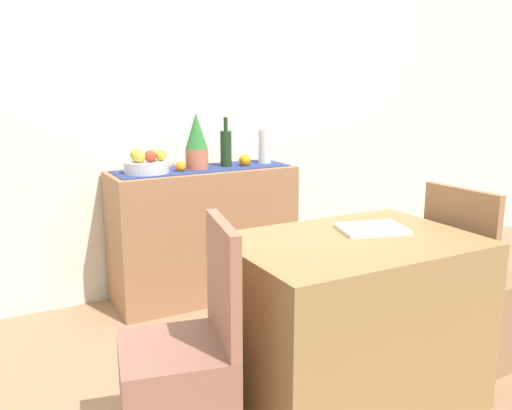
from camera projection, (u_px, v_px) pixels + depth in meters
name	position (u px, v px, depth m)	size (l,w,h in m)	color
ground_plane	(301.00, 350.00, 2.93)	(6.40, 6.40, 0.02)	#A17756
room_wall_rear	(207.00, 84.00, 3.64)	(6.40, 0.06, 2.70)	silver
sideboard_console	(204.00, 234.00, 3.56)	(1.16, 0.42, 0.84)	#9A6A48
table_runner	(202.00, 169.00, 3.46)	(1.09, 0.32, 0.01)	navy
fruit_bowl	(147.00, 167.00, 3.29)	(0.27, 0.27, 0.07)	silver
apple_front	(150.00, 156.00, 3.25)	(0.07, 0.07, 0.07)	#B03B2A
apple_center	(137.00, 155.00, 3.28)	(0.08, 0.08, 0.08)	#9BB33B
apple_rear	(152.00, 154.00, 3.33)	(0.07, 0.07, 0.07)	gold
apple_left	(139.00, 157.00, 3.22)	(0.07, 0.07, 0.07)	gold
apple_upper	(161.00, 155.00, 3.30)	(0.07, 0.07, 0.07)	gold
wine_bottle	(226.00, 148.00, 3.51)	(0.07, 0.07, 0.32)	#1E361B
ceramic_vase	(265.00, 147.00, 3.64)	(0.08, 0.08, 0.23)	silver
potted_plant	(196.00, 142.00, 3.41)	(0.14, 0.14, 0.35)	#BA6447
orange_loose_end	(181.00, 167.00, 3.35)	(0.06, 0.06, 0.06)	orange
orange_loose_mid	(245.00, 160.00, 3.56)	(0.08, 0.08, 0.08)	orange
dining_table	(350.00, 322.00, 2.39)	(1.02, 0.71, 0.74)	#987446
open_book	(372.00, 229.00, 2.43)	(0.28, 0.21, 0.02)	white
chair_near_window	(181.00, 391.00, 2.05)	(0.48, 0.48, 0.90)	#956151
chair_by_corner	(474.00, 310.00, 2.77)	(0.43, 0.43, 0.90)	#936B4D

